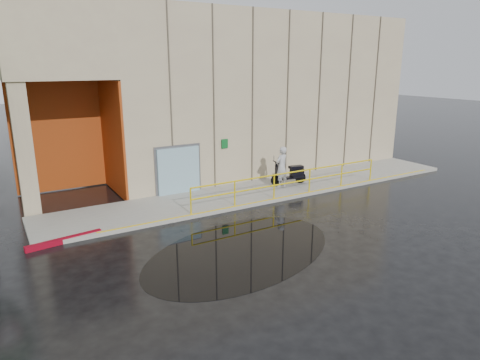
% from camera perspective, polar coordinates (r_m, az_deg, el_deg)
% --- Properties ---
extents(ground, '(120.00, 120.00, 0.00)m').
position_cam_1_polar(ground, '(13.89, 0.87, -8.54)').
color(ground, black).
rests_on(ground, ground).
extents(sidewalk, '(20.00, 3.00, 0.15)m').
position_cam_1_polar(sidewalk, '(19.47, 3.92, -1.27)').
color(sidewalk, gray).
rests_on(sidewalk, ground).
extents(building, '(20.00, 10.17, 8.00)m').
position_cam_1_polar(building, '(24.81, -2.49, 12.03)').
color(building, tan).
rests_on(building, ground).
extents(guardrail, '(9.56, 0.06, 1.03)m').
position_cam_1_polar(guardrail, '(18.41, 6.99, -0.37)').
color(guardrail, yellow).
rests_on(guardrail, sidewalk).
extents(person, '(0.77, 0.61, 1.86)m').
position_cam_1_polar(person, '(19.47, 5.56, 1.76)').
color(person, '#A7A7AB').
rests_on(person, sidewalk).
extents(scooter, '(1.81, 0.86, 1.37)m').
position_cam_1_polar(scooter, '(19.93, 6.58, 1.62)').
color(scooter, black).
rests_on(scooter, sidewalk).
extents(red_curb, '(2.40, 0.51, 0.18)m').
position_cam_1_polar(red_curb, '(15.05, -22.35, -7.45)').
color(red_curb, maroon).
rests_on(red_curb, ground).
extents(puddle, '(7.94, 6.21, 0.01)m').
position_cam_1_polar(puddle, '(13.42, 0.16, -9.42)').
color(puddle, black).
rests_on(puddle, ground).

